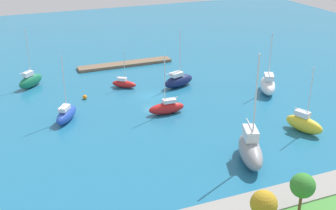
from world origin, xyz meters
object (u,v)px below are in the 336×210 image
at_px(sailboat_blue_off_beacon, 66,114).
at_px(sailboat_red_center_basin, 124,83).
at_px(sailboat_red_lone_north, 167,108).
at_px(sailboat_white_mid_basin, 268,85).
at_px(sailboat_yellow_along_channel, 304,124).
at_px(pier_dock, 125,64).
at_px(sailboat_gray_by_breakwater, 250,150).
at_px(park_tree_midwest, 303,186).
at_px(park_tree_west, 264,204).
at_px(mooring_buoy_orange, 85,97).
at_px(sailboat_navy_lone_south, 178,80).
at_px(sailboat_green_far_north, 30,80).

bearing_deg(sailboat_blue_off_beacon, sailboat_red_center_basin, -16.13).
xyz_separation_m(sailboat_red_lone_north, sailboat_white_mid_basin, (-19.71, -1.65, 0.46)).
bearing_deg(sailboat_yellow_along_channel, sailboat_red_lone_north, -149.68).
distance_m(pier_dock, sailboat_gray_by_breakwater, 43.20).
bearing_deg(sailboat_red_lone_north, sailboat_red_center_basin, -75.56).
xyz_separation_m(park_tree_midwest, sailboat_red_center_basin, (5.56, -42.67, -3.42)).
relative_size(pier_dock, park_tree_west, 4.25).
relative_size(park_tree_west, sailboat_red_lone_north, 0.49).
distance_m(pier_dock, mooring_buoy_orange, 18.90).
relative_size(pier_dock, sailboat_blue_off_beacon, 1.93).
relative_size(sailboat_yellow_along_channel, mooring_buoy_orange, 13.33).
xyz_separation_m(sailboat_navy_lone_south, sailboat_red_center_basin, (9.29, -3.29, -0.43)).
bearing_deg(sailboat_red_center_basin, sailboat_gray_by_breakwater, -39.59).
relative_size(park_tree_midwest, sailboat_yellow_along_channel, 0.45).
distance_m(park_tree_west, sailboat_white_mid_basin, 39.29).
xyz_separation_m(park_tree_west, sailboat_navy_lone_south, (-9.07, -40.65, -3.16)).
height_order(park_tree_midwest, sailboat_navy_lone_south, sailboat_navy_lone_south).
height_order(pier_dock, park_tree_midwest, park_tree_midwest).
relative_size(sailboat_navy_lone_south, sailboat_red_center_basin, 1.50).
bearing_deg(park_tree_midwest, sailboat_gray_by_breakwater, -97.68).
bearing_deg(sailboat_blue_off_beacon, sailboat_yellow_along_channel, -84.33).
height_order(park_tree_west, sailboat_gray_by_breakwater, sailboat_gray_by_breakwater).
xyz_separation_m(sailboat_yellow_along_channel, sailboat_red_center_basin, (18.79, -26.58, -0.52)).
bearing_deg(sailboat_red_center_basin, mooring_buoy_orange, -122.83).
xyz_separation_m(pier_dock, sailboat_red_center_basin, (3.89, 12.12, 0.46)).
bearing_deg(sailboat_yellow_along_channel, park_tree_west, -67.01).
relative_size(park_tree_west, sailboat_navy_lone_south, 0.44).
relative_size(sailboat_red_center_basin, mooring_buoy_orange, 9.40).
bearing_deg(sailboat_white_mid_basin, pier_dock, 66.83).
xyz_separation_m(park_tree_west, sailboat_red_lone_north, (-2.71, -30.48, -3.33)).
height_order(sailboat_white_mid_basin, mooring_buoy_orange, sailboat_white_mid_basin).
height_order(park_tree_west, sailboat_navy_lone_south, sailboat_navy_lone_south).
bearing_deg(sailboat_green_far_north, park_tree_west, -115.17).
xyz_separation_m(sailboat_red_center_basin, mooring_buoy_orange, (7.74, 2.78, -0.38)).
bearing_deg(sailboat_red_center_basin, sailboat_blue_off_beacon, -102.30).
bearing_deg(sailboat_red_center_basin, sailboat_green_far_north, -165.30).
relative_size(park_tree_midwest, sailboat_white_mid_basin, 0.42).
xyz_separation_m(sailboat_green_far_north, sailboat_navy_lone_south, (-24.87, 9.81, -0.08)).
relative_size(sailboat_blue_off_beacon, sailboat_green_far_north, 0.97).
height_order(sailboat_blue_off_beacon, sailboat_green_far_north, sailboat_green_far_north).
distance_m(park_tree_west, sailboat_red_center_basin, 44.09).
xyz_separation_m(sailboat_gray_by_breakwater, sailboat_green_far_north, (22.72, -37.46, -0.49)).
bearing_deg(sailboat_yellow_along_channel, sailboat_white_mid_basin, 145.32).
distance_m(sailboat_navy_lone_south, mooring_buoy_orange, 17.06).
distance_m(sailboat_blue_off_beacon, sailboat_white_mid_basin, 34.75).
relative_size(sailboat_green_far_north, sailboat_white_mid_basin, 1.00).
bearing_deg(park_tree_midwest, mooring_buoy_orange, -71.57).
bearing_deg(sailboat_blue_off_beacon, sailboat_gray_by_breakwater, -103.56).
relative_size(park_tree_west, sailboat_red_center_basin, 0.67).
distance_m(sailboat_red_lone_north, sailboat_navy_lone_south, 11.99).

